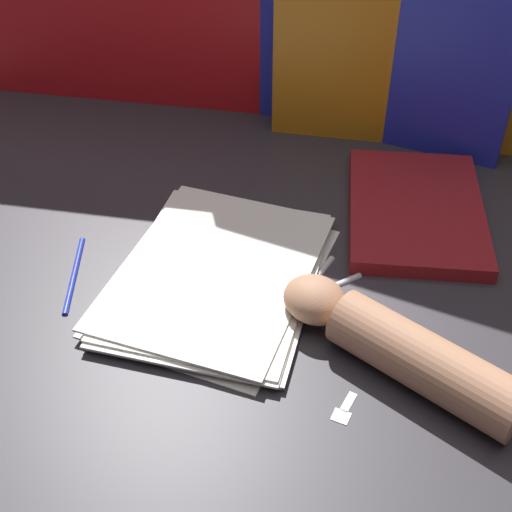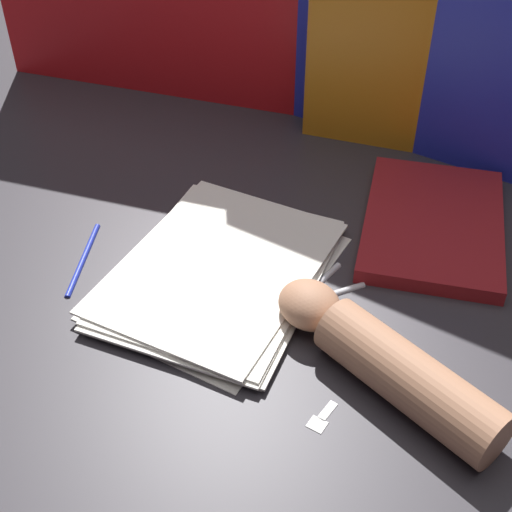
# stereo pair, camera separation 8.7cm
# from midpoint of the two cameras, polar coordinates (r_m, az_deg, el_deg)

# --- Properties ---
(ground_plane) EXTENTS (6.00, 6.00, 0.00)m
(ground_plane) POSITION_cam_midpoint_polar(r_m,az_deg,el_deg) (0.92, -3.76, -2.02)
(ground_plane) COLOR #2D2B30
(backdrop_panel_right) EXTENTS (0.69, 0.09, 0.37)m
(backdrop_panel_right) POSITION_cam_midpoint_polar(r_m,az_deg,el_deg) (1.14, 17.32, 16.02)
(backdrop_panel_right) COLOR orange
(backdrop_panel_right) RESTS_ON ground_plane
(paper_stack) EXTENTS (0.27, 0.33, 0.02)m
(paper_stack) POSITION_cam_midpoint_polar(r_m,az_deg,el_deg) (0.92, -5.74, -1.71)
(paper_stack) COLOR white
(paper_stack) RESTS_ON ground_plane
(book_closed) EXTENTS (0.24, 0.30, 0.02)m
(book_closed) POSITION_cam_midpoint_polar(r_m,az_deg,el_deg) (1.04, 10.35, 3.55)
(book_closed) COLOR maroon
(book_closed) RESTS_ON ground_plane
(scissors) EXTENTS (0.13, 0.16, 0.01)m
(scissors) POSITION_cam_midpoint_polar(r_m,az_deg,el_deg) (0.89, 0.25, -3.82)
(scissors) COLOR silver
(scissors) RESTS_ON ground_plane
(hand_forearm) EXTENTS (0.30, 0.19, 0.07)m
(hand_forearm) POSITION_cam_midpoint_polar(r_m,az_deg,el_deg) (0.80, 8.35, -7.40)
(hand_forearm) COLOR #A87556
(hand_forearm) RESTS_ON ground_plane
(paper_scrap_near) EXTENTS (0.02, 0.02, 0.00)m
(paper_scrap_near) POSITION_cam_midpoint_polar(r_m,az_deg,el_deg) (0.78, 3.59, -12.84)
(paper_scrap_near) COLOR white
(paper_scrap_near) RESTS_ON ground_plane
(paper_scrap_mid) EXTENTS (0.02, 0.03, 0.00)m
(paper_scrap_mid) POSITION_cam_midpoint_polar(r_m,az_deg,el_deg) (0.79, 4.26, -11.71)
(paper_scrap_mid) COLOR white
(paper_scrap_mid) RESTS_ON ground_plane
(paper_scrap_far) EXTENTS (0.02, 0.02, 0.00)m
(paper_scrap_far) POSITION_cam_midpoint_polar(r_m,az_deg,el_deg) (0.85, -6.52, -7.29)
(paper_scrap_far) COLOR white
(paper_scrap_far) RESTS_ON ground_plane
(pen) EXTENTS (0.05, 0.14, 0.01)m
(pen) POSITION_cam_midpoint_polar(r_m,az_deg,el_deg) (0.97, -16.88, -1.42)
(pen) COLOR #2333B2
(pen) RESTS_ON ground_plane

